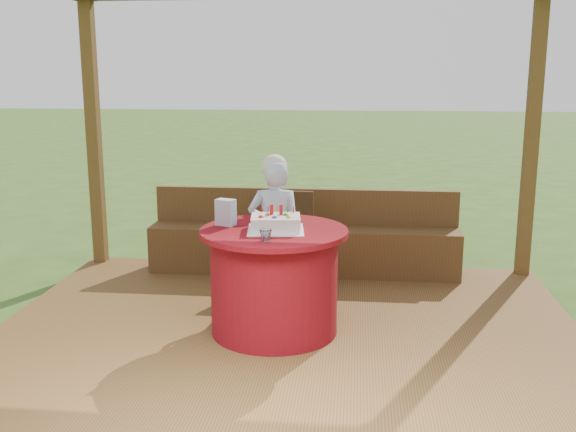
% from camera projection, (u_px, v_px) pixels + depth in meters
% --- Properties ---
extents(ground, '(60.00, 60.00, 0.00)m').
position_uv_depth(ground, '(285.00, 354.00, 5.01)').
color(ground, '#31551C').
rests_on(ground, ground).
extents(deck, '(4.50, 4.00, 0.12)m').
position_uv_depth(deck, '(285.00, 347.00, 4.99)').
color(deck, brown).
rests_on(deck, ground).
extents(pergola, '(4.50, 4.00, 2.72)m').
position_uv_depth(pergola, '(284.00, 18.00, 4.49)').
color(pergola, brown).
rests_on(pergola, deck).
extents(bench, '(3.00, 0.42, 0.80)m').
position_uv_depth(bench, '(304.00, 245.00, 6.59)').
color(bench, brown).
rests_on(bench, deck).
extents(table, '(1.10, 1.10, 0.80)m').
position_uv_depth(table, '(274.00, 280.00, 5.05)').
color(table, maroon).
rests_on(table, deck).
extents(chair, '(0.43, 0.43, 0.85)m').
position_uv_depth(chair, '(290.00, 234.00, 6.20)').
color(chair, '#362311').
rests_on(chair, deck).
extents(elderly_woman, '(0.47, 0.33, 1.28)m').
position_uv_depth(elderly_woman, '(275.00, 229.00, 5.62)').
color(elderly_woman, '#ABCEFD').
rests_on(elderly_woman, deck).
extents(birthday_cake, '(0.45, 0.45, 0.18)m').
position_uv_depth(birthday_cake, '(276.00, 223.00, 4.92)').
color(birthday_cake, white).
rests_on(birthday_cake, table).
extents(gift_bag, '(0.16, 0.13, 0.20)m').
position_uv_depth(gift_bag, '(226.00, 212.00, 5.07)').
color(gift_bag, '#EB98CA').
rests_on(gift_bag, table).
extents(drinking_glass, '(0.10, 0.10, 0.08)m').
position_uv_depth(drinking_glass, '(266.00, 235.00, 4.62)').
color(drinking_glass, white).
rests_on(drinking_glass, table).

